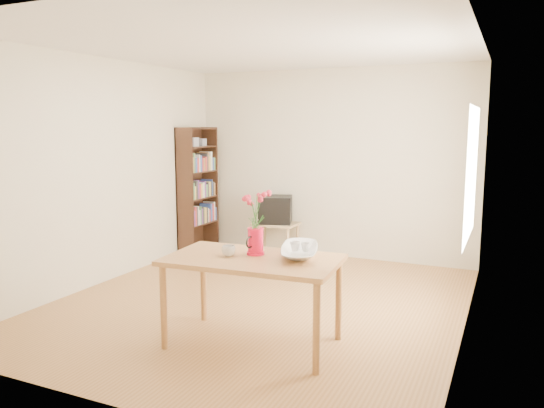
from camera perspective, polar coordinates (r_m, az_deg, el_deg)
The scene contains 11 objects.
room at distance 5.33m, azimuth -1.03°, elevation 2.76°, with size 4.50×4.50×4.50m.
table at distance 4.42m, azimuth -2.08°, elevation -6.78°, with size 1.47×0.90×0.75m.
tv_stand at distance 7.53m, azimuth 0.41°, elevation -2.57°, with size 0.60×0.45×0.46m.
bookshelf at distance 7.80m, azimuth -7.96°, elevation 1.11°, with size 0.28×0.70×1.80m.
pitcher at distance 4.48m, azimuth -1.78°, elevation -4.13°, with size 0.15×0.23×0.23m.
flowers at distance 4.42m, azimuth -1.80°, elevation -0.34°, with size 0.26×0.26×0.37m, color #F63958, non-canonical shape.
mug at distance 4.45m, azimuth -4.69°, elevation -5.04°, with size 0.11×0.11×0.09m, color white.
bowl at distance 4.43m, azimuth 2.99°, elevation -2.83°, with size 0.46×0.46×0.43m, color white.
teacup_a at distance 4.46m, azimuth 2.50°, elevation -3.31°, with size 0.07×0.07×0.07m, color white.
teacup_b at distance 4.44m, azimuth 3.62°, elevation -3.40°, with size 0.07×0.07×0.06m, color white.
television at distance 7.50m, azimuth 0.45°, elevation -0.55°, with size 0.54×0.52×0.38m.
Camera 1 is at (2.31, -4.78, 1.84)m, focal length 35.00 mm.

